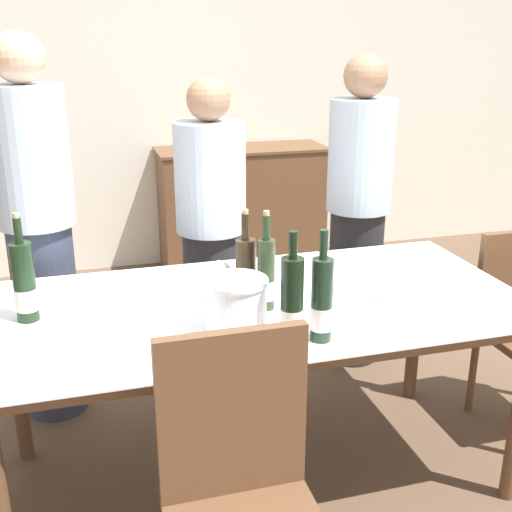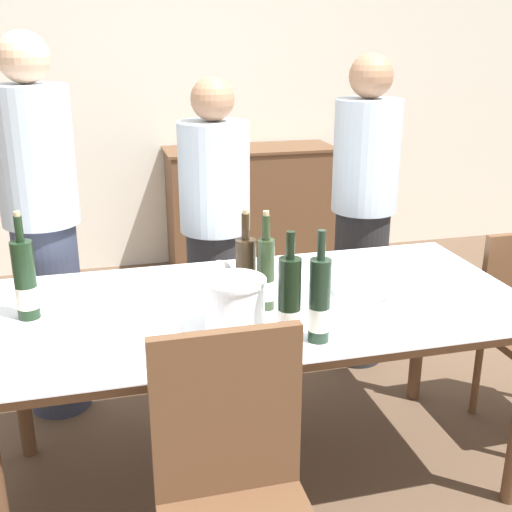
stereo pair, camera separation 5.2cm
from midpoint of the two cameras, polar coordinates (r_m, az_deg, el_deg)
name	(u,v)px [view 2 (the right image)]	position (r m, az deg, el deg)	size (l,w,h in m)	color
ground_plane	(256,475)	(2.75, 0.57, -18.88)	(12.00, 12.00, 0.00)	brown
back_wall	(162,76)	(4.83, -8.02, 15.54)	(8.00, 0.10, 2.80)	silver
sideboard_cabinet	(250,208)	(4.80, -0.23, 4.26)	(1.23, 0.46, 0.91)	brown
dining_table	(256,319)	(2.38, 0.63, -5.60)	(1.99, 0.96, 0.76)	brown
ice_bucket	(235,304)	(2.10, -1.20, -4.30)	(0.21, 0.21, 0.19)	white
wine_bottle_0	(289,304)	(2.00, 3.73, -4.32)	(0.07, 0.07, 0.37)	black
wine_bottle_1	(266,275)	(2.26, 1.53, -1.71)	(0.06, 0.06, 0.36)	#28381E
wine_bottle_2	(26,282)	(2.31, -19.20, -2.21)	(0.08, 0.08, 0.38)	black
wine_bottle_3	(246,272)	(2.31, -0.27, -1.46)	(0.08, 0.08, 0.35)	#332314
wine_bottle_4	(319,303)	(2.04, 6.40, -4.14)	(0.07, 0.07, 0.37)	#1E3323
wine_glass_0	(336,291)	(2.19, 7.84, -3.11)	(0.08, 0.08, 0.15)	white
wine_glass_1	(347,267)	(2.48, 8.71, -0.96)	(0.07, 0.07, 0.13)	white
wine_glass_2	(392,278)	(2.37, 12.58, -1.93)	(0.07, 0.07, 0.14)	white
wine_glass_3	(220,273)	(2.34, -2.58, -1.49)	(0.09, 0.09, 0.15)	white
chair_near_front	(236,488)	(1.84, -0.97, -19.89)	(0.42, 0.42, 0.96)	brown
person_host	(43,234)	(2.96, -17.89, 1.91)	(0.33, 0.33, 1.71)	#383F56
person_guest_left	(216,241)	(3.07, -3.11, 1.33)	(0.33, 0.33, 1.52)	#2D2D33
person_guest_right	(363,216)	(3.34, 9.94, 3.51)	(0.33, 0.33, 1.61)	#262628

